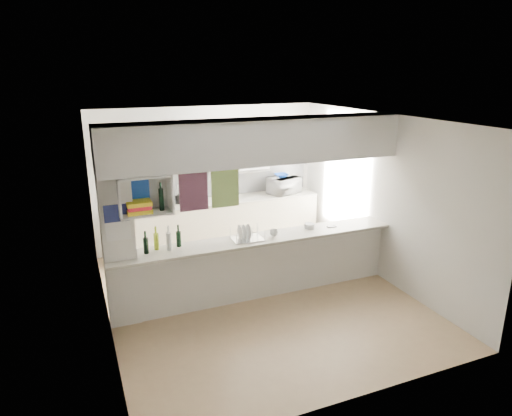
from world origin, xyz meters
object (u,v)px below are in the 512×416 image
dish_rack (247,233)px  bowl (281,175)px  wine_bottles (163,241)px  microwave (284,185)px

dish_rack → bowl: bearing=55.8°
wine_bottles → dish_rack: bearing=-3.2°
dish_rack → wine_bottles: (-1.18, 0.07, 0.03)m
dish_rack → wine_bottles: 1.18m
microwave → wine_bottles: 3.39m
microwave → bowl: 0.20m
bowl → dish_rack: size_ratio=0.58×
dish_rack → wine_bottles: wine_bottles is taller
dish_rack → microwave: bearing=54.7°
bowl → dish_rack: bearing=-126.2°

